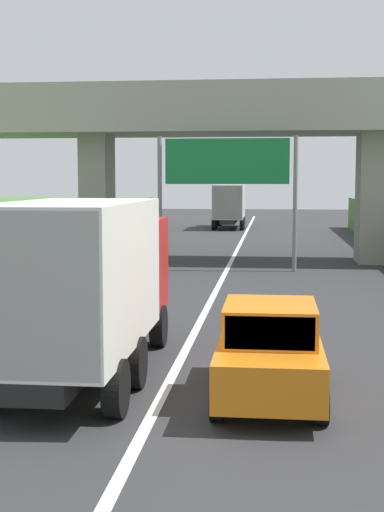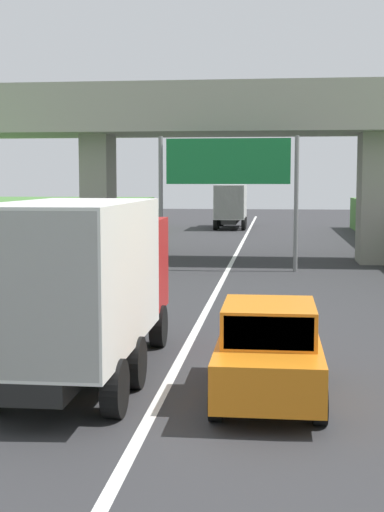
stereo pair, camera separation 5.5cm
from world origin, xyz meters
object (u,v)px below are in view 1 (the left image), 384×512
at_px(overhead_highway_sign, 227,171).
at_px(car_orange, 270,351).
at_px(truck_black, 230,204).
at_px(truck_red, 86,279).

distance_m(overhead_highway_sign, car_orange, 18.64).
xyz_separation_m(truck_black, car_orange, (3.37, -45.45, -1.08)).
height_order(overhead_highway_sign, truck_red, overhead_highway_sign).
height_order(truck_red, truck_black, same).
bearing_deg(car_orange, truck_black, 94.24).
xyz_separation_m(truck_red, truck_black, (0.16, 44.42, 0.00)).
relative_size(truck_red, truck_black, 1.00).
relative_size(overhead_highway_sign, car_orange, 1.43).
height_order(truck_red, car_orange, truck_red).
height_order(truck_black, car_orange, truck_black).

